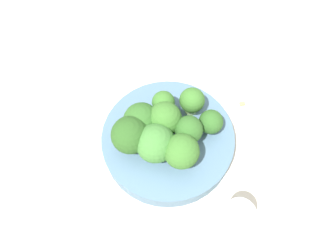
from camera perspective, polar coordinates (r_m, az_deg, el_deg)
The scene contains 14 objects.
ground_plane at distance 0.55m, azimuth -0.00°, elevation -3.19°, with size 3.00×3.00×0.00m, color beige.
bowl at distance 0.53m, azimuth -0.00°, elevation -2.47°, with size 0.21×0.21×0.03m, color slate.
broccoli_floret_0 at distance 0.49m, azimuth -0.92°, elevation 1.08°, with size 0.05×0.05×0.06m.
broccoli_floret_1 at distance 0.47m, azimuth -2.17°, elevation -3.06°, with size 0.06×0.06×0.06m.
broccoli_floret_2 at distance 0.51m, azimuth 7.48°, elevation 0.67°, with size 0.04×0.04×0.04m.
broccoli_floret_3 at distance 0.52m, azimuth 4.19°, elevation 4.35°, with size 0.04×0.04×0.05m.
broccoli_floret_4 at distance 0.46m, azimuth 2.15°, elevation -4.55°, with size 0.05×0.05×0.07m.
broccoli_floret_5 at distance 0.48m, azimuth -6.58°, elevation -1.63°, with size 0.06×0.06×0.07m.
broccoli_floret_6 at distance 0.49m, azimuth 3.63°, elevation -0.79°, with size 0.04×0.04×0.06m.
broccoli_floret_7 at distance 0.50m, azimuth -4.61°, elevation 0.89°, with size 0.06×0.06×0.06m.
broccoli_floret_8 at distance 0.51m, azimuth -0.81°, elevation 4.01°, with size 0.04×0.04×0.05m.
pepper_shaker at distance 0.48m, azimuth 11.72°, elevation -15.54°, with size 0.04×0.04×0.07m.
almond_crumb_0 at distance 0.59m, azimuth 12.86°, elevation 3.93°, with size 0.01×0.01×0.01m, color tan.
almond_crumb_1 at distance 0.52m, azimuth 13.07°, elevation -14.39°, with size 0.01×0.00×0.01m, color #AD7F4C.
Camera 1 is at (-0.09, -0.21, 0.50)m, focal length 35.00 mm.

